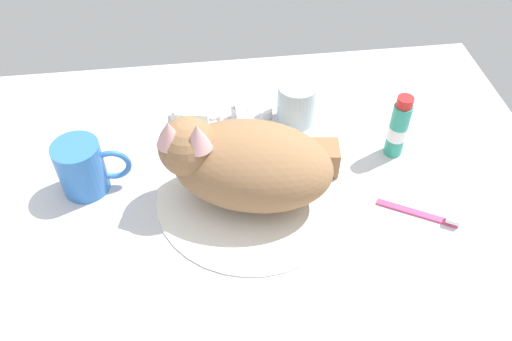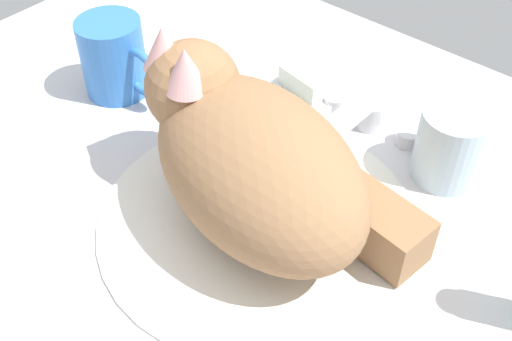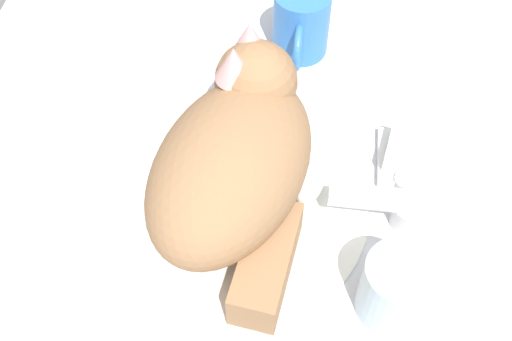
# 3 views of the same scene
# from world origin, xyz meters

# --- Properties ---
(ground_plane) EXTENTS (1.10, 0.83, 0.03)m
(ground_plane) POSITION_xyz_m (0.00, 0.00, -0.01)
(ground_plane) COLOR silver
(sink_basin) EXTENTS (0.33, 0.33, 0.01)m
(sink_basin) POSITION_xyz_m (0.00, 0.00, 0.00)
(sink_basin) COLOR silver
(sink_basin) RESTS_ON ground_plane
(faucet) EXTENTS (0.13, 0.11, 0.05)m
(faucet) POSITION_xyz_m (0.00, 0.19, 0.02)
(faucet) COLOR silver
(faucet) RESTS_ON ground_plane
(cat) EXTENTS (0.32, 0.23, 0.17)m
(cat) POSITION_xyz_m (-0.01, 0.01, 0.08)
(cat) COLOR #936B47
(cat) RESTS_ON sink_basin
(coffee_mug) EXTENTS (0.12, 0.08, 0.10)m
(coffee_mug) POSITION_xyz_m (-0.28, 0.06, 0.05)
(coffee_mug) COLOR #3372C6
(coffee_mug) RESTS_ON ground_plane
(rinse_cup) EXTENTS (0.08, 0.08, 0.08)m
(rinse_cup) POSITION_xyz_m (0.11, 0.19, 0.04)
(rinse_cup) COLOR silver
(rinse_cup) RESTS_ON ground_plane
(soap_dish) EXTENTS (0.09, 0.06, 0.01)m
(soap_dish) POSITION_xyz_m (-0.09, 0.21, 0.01)
(soap_dish) COLOR white
(soap_dish) RESTS_ON ground_plane
(soap_bar) EXTENTS (0.07, 0.06, 0.03)m
(soap_bar) POSITION_xyz_m (-0.09, 0.21, 0.03)
(soap_bar) COLOR silver
(soap_bar) RESTS_ON soap_dish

